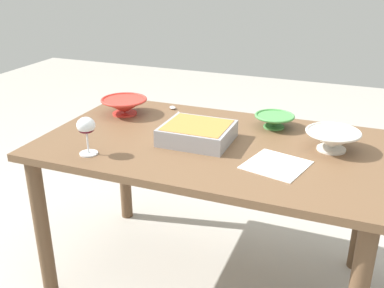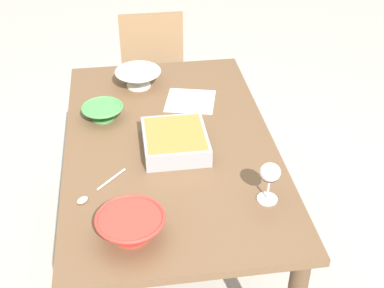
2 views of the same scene
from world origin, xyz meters
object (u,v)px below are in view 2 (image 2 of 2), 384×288
at_px(serving_bowl, 103,111).
at_px(serving_spoon, 93,193).
at_px(dining_table, 170,161).
at_px(chair, 154,78).
at_px(wine_glass, 270,175).
at_px(napkin, 190,101).
at_px(mixing_bowl, 138,77).
at_px(small_bowl, 131,225).
at_px(casserole_dish, 175,140).

distance_m(serving_bowl, serving_spoon, 0.51).
relative_size(dining_table, chair, 1.74).
bearing_deg(wine_glass, napkin, -166.51).
bearing_deg(serving_spoon, mixing_bowl, 164.79).
xyz_separation_m(chair, serving_bowl, (0.85, -0.29, 0.30)).
height_order(wine_glass, serving_bowl, wine_glass).
bearing_deg(small_bowl, dining_table, 160.86).
height_order(dining_table, small_bowl, small_bowl).
height_order(chair, serving_bowl, chair).
height_order(mixing_bowl, small_bowl, mixing_bowl).
bearing_deg(wine_glass, small_bowl, -77.36).
bearing_deg(small_bowl, casserole_dish, 156.88).
relative_size(chair, serving_bowl, 4.52).
bearing_deg(serving_spoon, napkin, 143.87).
bearing_deg(serving_spoon, small_bowl, 29.47).
height_order(dining_table, casserole_dish, casserole_dish).
bearing_deg(chair, small_bowl, -7.15).
distance_m(dining_table, wine_glass, 0.56).
xyz_separation_m(serving_bowl, napkin, (-0.09, 0.40, -0.03)).
height_order(mixing_bowl, serving_bowl, mixing_bowl).
xyz_separation_m(dining_table, napkin, (-0.31, 0.13, 0.11)).
bearing_deg(napkin, serving_spoon, -36.13).
relative_size(dining_table, wine_glass, 9.21).
height_order(small_bowl, serving_bowl, small_bowl).
xyz_separation_m(chair, napkin, (0.76, 0.11, 0.27)).
bearing_deg(serving_spoon, serving_bowl, 175.36).
bearing_deg(small_bowl, chair, 172.85).
bearing_deg(napkin, chair, -171.55).
bearing_deg(dining_table, small_bowl, -19.14).
height_order(wine_glass, small_bowl, wine_glass).
relative_size(chair, wine_glass, 5.30).
xyz_separation_m(dining_table, serving_bowl, (-0.21, -0.27, 0.14)).
xyz_separation_m(dining_table, casserole_dish, (0.06, 0.02, 0.15)).
bearing_deg(chair, serving_spoon, -13.53).
xyz_separation_m(mixing_bowl, serving_bowl, (0.27, -0.17, -0.01)).
bearing_deg(serving_bowl, wine_glass, 42.33).
relative_size(wine_glass, serving_bowl, 0.85).
bearing_deg(napkin, serving_bowl, -76.82).
relative_size(serving_bowl, serving_spoon, 0.97).
relative_size(dining_table, mixing_bowl, 6.51).
bearing_deg(mixing_bowl, wine_glass, 23.97).
distance_m(wine_glass, small_bowl, 0.50).
distance_m(chair, napkin, 0.81).
bearing_deg(casserole_dish, chair, 179.97).
xyz_separation_m(wine_glass, mixing_bowl, (-0.90, -0.40, -0.06)).
bearing_deg(wine_glass, dining_table, -143.74).
bearing_deg(serving_bowl, small_bowl, 6.73).
bearing_deg(small_bowl, napkin, 159.41).
height_order(chair, small_bowl, chair).
distance_m(dining_table, serving_spoon, 0.44).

